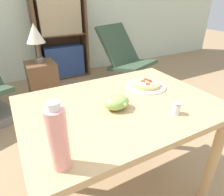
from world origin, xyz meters
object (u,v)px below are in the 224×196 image
grape_bunch (117,102)px  drink_bottle (58,139)px  salt_shaker (176,108)px  table_lamp (35,35)px  side_table (43,83)px  lounge_chair_far (127,68)px  bookshelf (61,38)px  pizza_on_plate (146,85)px

grape_bunch → drink_bottle: size_ratio=0.53×
salt_shaker → table_lamp: 1.89m
salt_shaker → drink_bottle: bearing=-173.7°
table_lamp → side_table: bearing=0.0°
lounge_chair_far → side_table: lounge_chair_far is taller
lounge_chair_far → bookshelf: size_ratio=0.65×
salt_shaker → grape_bunch: bearing=141.7°
drink_bottle → grape_bunch: bearing=34.7°
pizza_on_plate → drink_bottle: 0.79m
salt_shaker → table_lamp: bearing=100.4°
pizza_on_plate → grape_bunch: (-0.31, -0.15, 0.02)m
side_table → lounge_chair_far: bearing=-2.8°
salt_shaker → side_table: (-0.34, 1.86, -0.49)m
salt_shaker → bookshelf: (0.16, 2.65, -0.12)m
side_table → table_lamp: table_lamp is taller
pizza_on_plate → salt_shaker: salt_shaker is taller
salt_shaker → bookshelf: 2.65m
salt_shaker → side_table: salt_shaker is taller
grape_bunch → side_table: 1.75m
pizza_on_plate → lounge_chair_far: 1.73m
bookshelf → table_lamp: bookshelf is taller
salt_shaker → bookshelf: bearing=86.5°
grape_bunch → lounge_chair_far: (1.11, 1.61, -0.48)m
drink_bottle → salt_shaker: bearing=6.3°
drink_bottle → bookshelf: (0.76, 2.71, -0.21)m
grape_bunch → bookshelf: 2.49m
bookshelf → side_table: (-0.50, -0.79, -0.37)m
pizza_on_plate → lounge_chair_far: bearing=61.4°
drink_bottle → side_table: size_ratio=0.48×
bookshelf → pizza_on_plate: bearing=-92.2°
lounge_chair_far → table_lamp: 1.34m
side_table → grape_bunch: bearing=-86.4°
grape_bunch → bookshelf: size_ratio=0.10×
salt_shaker → lounge_chair_far: (0.87, 1.80, -0.48)m
drink_bottle → bookshelf: bookshelf is taller
pizza_on_plate → table_lamp: bearing=105.2°
pizza_on_plate → drink_bottle: drink_bottle is taller
pizza_on_plate → bookshelf: size_ratio=0.18×
bookshelf → table_lamp: size_ratio=3.13×
grape_bunch → drink_bottle: (-0.37, -0.25, 0.08)m
side_table → pizza_on_plate: bearing=-74.8°
pizza_on_plate → bookshelf: bookshelf is taller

